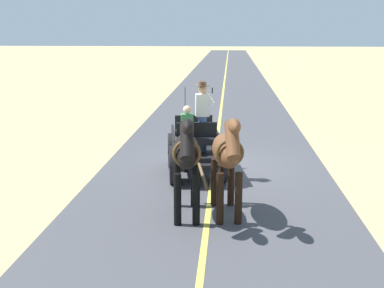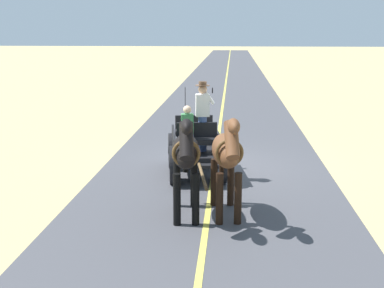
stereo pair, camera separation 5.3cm
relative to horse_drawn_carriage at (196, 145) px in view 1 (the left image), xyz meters
The scene contains 6 objects.
ground_plane 1.30m from the horse_drawn_carriage, 116.42° to the right, with size 200.00×200.00×0.00m, color tan.
road_surface 1.30m from the horse_drawn_carriage, 116.42° to the right, with size 6.22×160.00×0.01m, color #424247.
road_centre_stripe 1.30m from the horse_drawn_carriage, 116.42° to the right, with size 0.12×160.00×0.00m, color #DBCC4C.
horse_drawn_carriage is the anchor object (origin of this frame).
horse_near_side 3.10m from the horse_drawn_carriage, 105.73° to the left, with size 0.76×2.15×2.21m.
horse_off_side 3.10m from the horse_drawn_carriage, 90.29° to the left, with size 0.72×2.14×2.21m.
Camera 1 is at (-0.41, 13.78, 3.77)m, focal length 47.54 mm.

